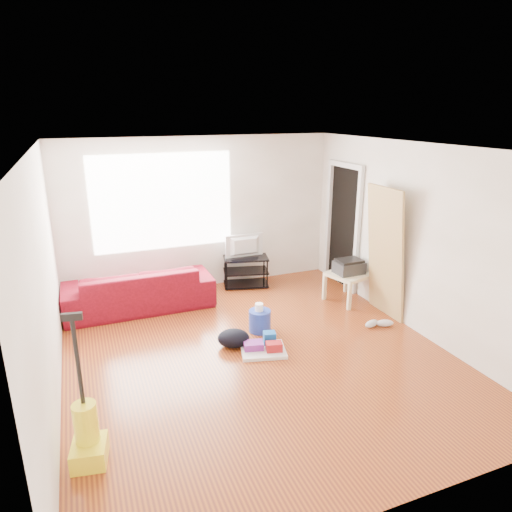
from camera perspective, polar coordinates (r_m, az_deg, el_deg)
name	(u,v)px	position (r m, az deg, el deg)	size (l,w,h in m)	color
room	(258,254)	(5.41, 0.25, 0.27)	(4.51, 5.01, 2.51)	maroon
sofa	(141,308)	(7.23, -14.22, -6.28)	(2.18, 0.85, 0.64)	#43050E
tv_stand	(246,271)	(7.77, -1.29, -1.89)	(0.82, 0.59, 0.51)	black
tv	(246,246)	(7.63, -1.31, 1.21)	(0.66, 0.09, 0.38)	black
side_table	(348,277)	(7.27, 11.46, -2.64)	(0.70, 0.70, 0.46)	#C1B88D
printer	(349,266)	(7.21, 11.55, -1.29)	(0.44, 0.34, 0.22)	#29292B
bucket	(260,331)	(6.33, 0.48, -9.31)	(0.30, 0.30, 0.30)	#2038A4
toilet_paper	(259,317)	(6.24, 0.39, -7.67)	(0.11, 0.11, 0.10)	white
cleaning_tray	(264,347)	(5.81, 0.99, -11.30)	(0.63, 0.56, 0.20)	white
backpack	(234,346)	(5.96, -2.81, -11.18)	(0.41, 0.33, 0.23)	black
sneakers	(378,323)	(6.64, 15.03, -8.14)	(0.44, 0.23, 0.10)	silver
vacuum	(87,435)	(4.40, -20.32, -20.24)	(0.34, 0.37, 1.36)	yellow
door_panel	(380,314)	(7.06, 15.22, -6.99)	(0.04, 0.76, 1.90)	#A68F48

